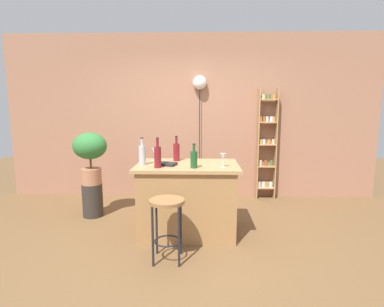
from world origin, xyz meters
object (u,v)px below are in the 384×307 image
(spice_shelf, at_px, (267,144))
(bottle_spirits_clear, at_px, (158,156))
(cookbook, at_px, (167,164))
(potted_plant, at_px, (90,152))
(bar_stool, at_px, (167,215))
(pendant_globe_light, at_px, (200,84))
(plant_stool, at_px, (93,200))
(bottle_soda_blue, at_px, (142,155))
(wine_glass_center, at_px, (154,152))
(bottle_sauce_amber, at_px, (176,151))
(wine_glass_left, at_px, (223,157))
(bottle_vinegar, at_px, (194,159))

(spice_shelf, xyz_separation_m, bottle_spirits_clear, (-1.61, -1.73, 0.07))
(bottle_spirits_clear, relative_size, cookbook, 1.67)
(potted_plant, bearing_deg, spice_shelf, 19.57)
(bar_stool, relative_size, pendant_globe_light, 0.31)
(plant_stool, xyz_separation_m, bottle_soda_blue, (0.86, -0.60, 0.77))
(wine_glass_center, bearing_deg, bottle_sauce_amber, -2.57)
(wine_glass_left, bearing_deg, bar_stool, -139.28)
(spice_shelf, bearing_deg, bottle_soda_blue, -139.58)
(bottle_sauce_amber, height_order, wine_glass_center, bottle_sauce_amber)
(wine_glass_center, distance_m, pendant_globe_light, 1.72)
(bar_stool, height_order, plant_stool, bar_stool)
(bottle_sauce_amber, xyz_separation_m, wine_glass_left, (0.57, -0.41, -0.01))
(bottle_spirits_clear, height_order, bottle_sauce_amber, bottle_spirits_clear)
(wine_glass_left, bearing_deg, bottle_spirits_clear, -176.36)
(bottle_vinegar, relative_size, cookbook, 1.34)
(bar_stool, xyz_separation_m, pendant_globe_light, (0.31, 2.24, 1.47))
(bar_stool, height_order, wine_glass_center, wine_glass_center)
(wine_glass_left, bearing_deg, bottle_sauce_amber, 144.63)
(potted_plant, height_order, cookbook, potted_plant)
(cookbook, relative_size, pendant_globe_light, 0.10)
(plant_stool, xyz_separation_m, bottle_sauce_amber, (1.25, -0.32, 0.76))
(bottle_soda_blue, distance_m, wine_glass_left, 0.97)
(potted_plant, xyz_separation_m, pendant_globe_light, (1.54, 1.00, 1.01))
(bottle_sauce_amber, bearing_deg, wine_glass_center, 177.43)
(bar_stool, height_order, wine_glass_left, wine_glass_left)
(bottle_sauce_amber, distance_m, pendant_globe_light, 1.65)
(plant_stool, height_order, bottle_vinegar, bottle_vinegar)
(plant_stool, bearing_deg, bar_stool, -45.34)
(bottle_spirits_clear, bearing_deg, pendant_globe_light, 75.17)
(spice_shelf, xyz_separation_m, wine_glass_center, (-1.72, -1.26, 0.05))
(bottle_spirits_clear, xyz_separation_m, cookbook, (0.09, 0.14, -0.11))
(cookbook, bearing_deg, bottle_spirits_clear, -104.59)
(cookbook, bearing_deg, spice_shelf, 64.81)
(wine_glass_left, bearing_deg, cookbook, 171.96)
(bottle_soda_blue, height_order, bottle_vinegar, bottle_soda_blue)
(plant_stool, bearing_deg, spice_shelf, 19.57)
(bottle_vinegar, xyz_separation_m, pendant_globe_light, (0.05, 1.77, 0.97))
(pendant_globe_light, bearing_deg, bottle_sauce_amber, -102.45)
(cookbook, xyz_separation_m, pendant_globe_light, (0.38, 1.63, 1.06))
(plant_stool, bearing_deg, bottle_spirits_clear, -35.84)
(bottle_vinegar, relative_size, wine_glass_left, 1.72)
(bottle_sauce_amber, height_order, wine_glass_left, bottle_sauce_amber)
(bar_stool, xyz_separation_m, wine_glass_left, (0.60, 0.52, 0.51))
(bottle_soda_blue, bearing_deg, cookbook, -6.45)
(bottle_soda_blue, relative_size, bottle_vinegar, 1.17)
(spice_shelf, height_order, wine_glass_left, spice_shelf)
(plant_stool, relative_size, wine_glass_left, 2.92)
(bar_stool, bearing_deg, bottle_soda_blue, 119.68)
(plant_stool, xyz_separation_m, potted_plant, (0.00, 0.00, 0.71))
(bottle_soda_blue, height_order, bottle_spirits_clear, bottle_spirits_clear)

